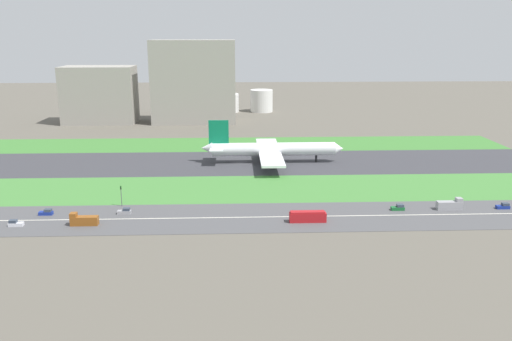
# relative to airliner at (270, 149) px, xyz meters

# --- Properties ---
(ground_plane) EXTENTS (800.00, 800.00, 0.00)m
(ground_plane) POSITION_rel_airliner_xyz_m (-14.33, -0.00, -6.23)
(ground_plane) COLOR #5B564C
(runway) EXTENTS (280.00, 46.00, 0.10)m
(runway) POSITION_rel_airliner_xyz_m (-14.33, -0.00, -6.18)
(runway) COLOR #38383D
(runway) RESTS_ON ground_plane
(grass_median_north) EXTENTS (280.00, 36.00, 0.10)m
(grass_median_north) POSITION_rel_airliner_xyz_m (-14.33, 41.00, -6.18)
(grass_median_north) COLOR #3D7A33
(grass_median_north) RESTS_ON ground_plane
(grass_median_south) EXTENTS (280.00, 36.00, 0.10)m
(grass_median_south) POSITION_rel_airliner_xyz_m (-14.33, -41.00, -6.18)
(grass_median_south) COLOR #427F38
(grass_median_south) RESTS_ON ground_plane
(highway) EXTENTS (280.00, 28.00, 0.10)m
(highway) POSITION_rel_airliner_xyz_m (-14.33, -73.00, -6.18)
(highway) COLOR #4C4C4F
(highway) RESTS_ON ground_plane
(highway_centerline) EXTENTS (266.00, 0.50, 0.01)m
(highway_centerline) POSITION_rel_airliner_xyz_m (-14.33, -73.00, -6.13)
(highway_centerline) COLOR silver
(highway_centerline) RESTS_ON highway
(airliner) EXTENTS (65.00, 56.00, 19.70)m
(airliner) POSITION_rel_airliner_xyz_m (0.00, 0.00, 0.00)
(airliner) COLOR white
(airliner) RESTS_ON runway
(car_3) EXTENTS (4.40, 1.80, 2.00)m
(car_3) POSITION_rel_airliner_xyz_m (-83.99, -78.00, -5.31)
(car_3) COLOR silver
(car_3) RESTS_ON highway
(truck_1) EXTENTS (8.40, 2.50, 4.00)m
(truck_1) POSITION_rel_airliner_xyz_m (-63.12, -78.00, -4.56)
(truck_1) COLOR brown
(truck_1) RESTS_ON highway
(truck_0) EXTENTS (8.40, 2.50, 4.00)m
(truck_0) POSITION_rel_airliner_xyz_m (56.30, -68.00, -4.56)
(truck_0) COLOR #99999E
(truck_0) RESTS_ON highway
(bus_1) EXTENTS (11.60, 2.50, 3.50)m
(bus_1) POSITION_rel_airliner_xyz_m (6.69, -78.00, -4.41)
(bus_1) COLOR #B2191E
(bus_1) RESTS_ON highway
(car_2) EXTENTS (4.40, 1.80, 2.00)m
(car_2) POSITION_rel_airliner_xyz_m (-77.92, -68.00, -5.31)
(car_2) COLOR navy
(car_2) RESTS_ON highway
(car_0) EXTENTS (4.40, 1.80, 2.00)m
(car_0) POSITION_rel_airliner_xyz_m (38.72, -68.00, -5.31)
(car_0) COLOR #19662D
(car_0) RESTS_ON highway
(car_1) EXTENTS (4.40, 1.80, 2.00)m
(car_1) POSITION_rel_airliner_xyz_m (74.78, -68.00, -5.31)
(car_1) COLOR navy
(car_1) RESTS_ON highway
(car_4) EXTENTS (4.40, 1.80, 2.00)m
(car_4) POSITION_rel_airliner_xyz_m (-52.47, -68.00, -5.31)
(car_4) COLOR #99999E
(car_4) RESTS_ON highway
(traffic_light) EXTENTS (0.36, 0.50, 7.20)m
(traffic_light) POSITION_rel_airliner_xyz_m (-55.09, -60.01, -1.94)
(traffic_light) COLOR #4C4C51
(traffic_light) RESTS_ON highway
(terminal_building) EXTENTS (46.16, 25.24, 36.78)m
(terminal_building) POSITION_rel_airliner_xyz_m (-104.33, 114.00, 12.16)
(terminal_building) COLOR #9E998E
(terminal_building) RESTS_ON ground_plane
(hangar_building) EXTENTS (54.14, 26.34, 53.31)m
(hangar_building) POSITION_rel_airliner_xyz_m (-42.54, 114.00, 20.42)
(hangar_building) COLOR #9E998E
(hangar_building) RESTS_ON ground_plane
(fuel_tank_west) EXTENTS (20.08, 20.08, 13.50)m
(fuel_tank_west) POSITION_rel_airliner_xyz_m (-23.01, 159.00, 0.52)
(fuel_tank_west) COLOR silver
(fuel_tank_west) RESTS_ON ground_plane
(fuel_tank_centre) EXTENTS (16.74, 16.74, 16.41)m
(fuel_tank_centre) POSITION_rel_airliner_xyz_m (4.13, 159.00, 1.97)
(fuel_tank_centre) COLOR silver
(fuel_tank_centre) RESTS_ON ground_plane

